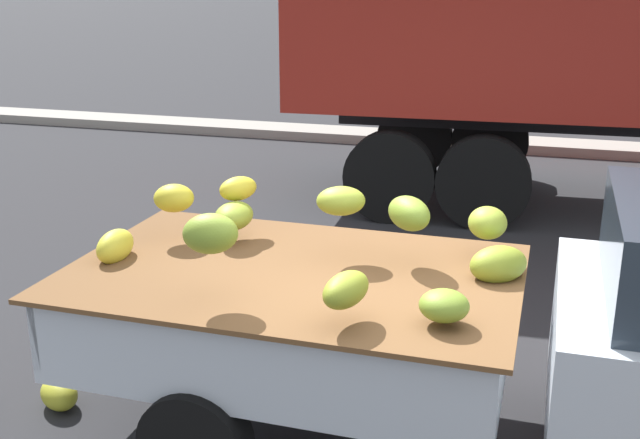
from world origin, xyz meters
TOP-DOWN VIEW (x-y plane):
  - ground at (0.00, 0.00)m, footprint 220.00×220.00m
  - curb_strip at (0.00, 8.87)m, footprint 80.00×0.80m
  - pickup_truck at (1.23, -0.10)m, footprint 4.86×1.84m
  - fallen_banana_bunch_near_tailgate at (-2.28, -0.34)m, footprint 0.41×0.38m

SIDE VIEW (x-z plane):
  - ground at x=0.00m, z-range 0.00..0.00m
  - curb_strip at x=0.00m, z-range 0.00..0.16m
  - fallen_banana_bunch_near_tailgate at x=-2.28m, z-range 0.00..0.20m
  - pickup_truck at x=1.23m, z-range 0.03..1.73m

